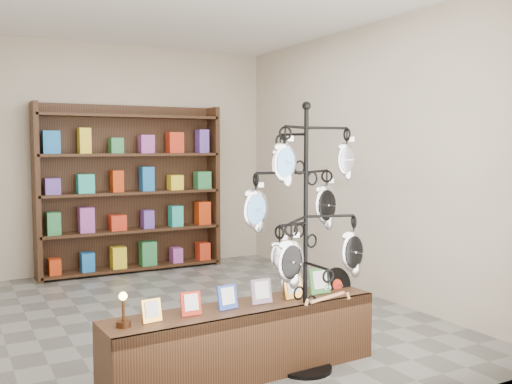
# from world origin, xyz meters

# --- Properties ---
(ground) EXTENTS (5.00, 5.00, 0.00)m
(ground) POSITION_xyz_m (0.00, 0.00, 0.00)
(ground) COLOR slate
(ground) RESTS_ON ground
(room_envelope) EXTENTS (5.00, 5.00, 5.00)m
(room_envelope) POSITION_xyz_m (0.00, 0.00, 1.85)
(room_envelope) COLOR #C1B09C
(room_envelope) RESTS_ON ground
(display_tree) EXTENTS (1.02, 0.98, 1.98)m
(display_tree) POSITION_xyz_m (0.16, -1.64, 1.14)
(display_tree) COLOR black
(display_tree) RESTS_ON ground
(front_shelf) EXTENTS (2.10, 0.53, 0.73)m
(front_shelf) POSITION_xyz_m (-0.28, -1.51, 0.26)
(front_shelf) COLOR black
(front_shelf) RESTS_ON ground
(back_shelving) EXTENTS (2.42, 0.36, 2.20)m
(back_shelving) POSITION_xyz_m (0.00, 2.30, 1.03)
(back_shelving) COLOR black
(back_shelving) RESTS_ON ground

